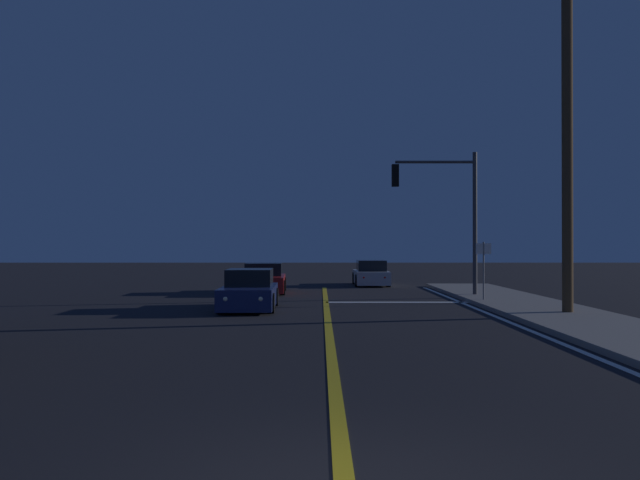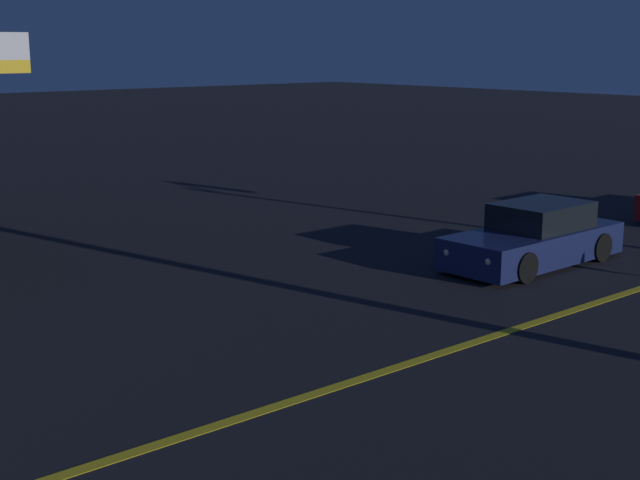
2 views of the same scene
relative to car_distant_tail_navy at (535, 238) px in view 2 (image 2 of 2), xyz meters
name	(u,v)px [view 2 (image 2 of 2)]	position (x,y,z in m)	size (l,w,h in m)	color
lane_line_center	(408,364)	(2.59, -6.60, -0.58)	(0.20, 37.09, 0.01)	gold
car_distant_tail_navy	(535,238)	(0.00, 0.00, 0.00)	(1.88, 4.53, 1.34)	navy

